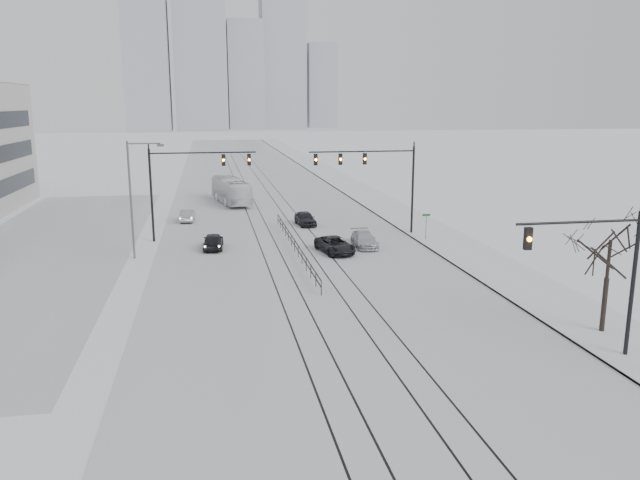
% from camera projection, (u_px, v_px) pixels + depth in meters
% --- Properties ---
extents(ground, '(500.00, 500.00, 0.00)m').
position_uv_depth(ground, '(415.00, 450.00, 21.53)').
color(ground, white).
rests_on(ground, ground).
extents(road, '(22.00, 260.00, 0.02)m').
position_uv_depth(road, '(262.00, 198.00, 79.20)').
color(road, silver).
rests_on(road, ground).
extents(sidewalk_east, '(5.00, 260.00, 0.16)m').
position_uv_depth(sidewalk_east, '(365.00, 194.00, 81.52)').
color(sidewalk_east, silver).
rests_on(sidewalk_east, ground).
extents(curb, '(0.10, 260.00, 0.12)m').
position_uv_depth(curb, '(347.00, 195.00, 81.10)').
color(curb, gray).
rests_on(curb, ground).
extents(parking_strip, '(14.00, 60.00, 0.03)m').
position_uv_depth(parking_strip, '(48.00, 248.00, 51.69)').
color(parking_strip, silver).
rests_on(parking_strip, ground).
extents(tram_rails, '(5.30, 180.00, 0.01)m').
position_uv_depth(tram_rails, '(280.00, 228.00, 59.97)').
color(tram_rails, black).
rests_on(tram_rails, ground).
extents(skyline, '(96.00, 48.00, 72.00)m').
position_uv_depth(skyline, '(230.00, 60.00, 278.83)').
color(skyline, '#999EA8').
rests_on(skyline, ground).
extents(traffic_mast_near, '(6.10, 0.37, 7.00)m').
position_uv_depth(traffic_mast_near, '(603.00, 265.00, 28.18)').
color(traffic_mast_near, black).
rests_on(traffic_mast_near, ground).
extents(traffic_mast_ne, '(9.60, 0.37, 8.00)m').
position_uv_depth(traffic_mast_ne, '(377.00, 172.00, 55.34)').
color(traffic_mast_ne, black).
rests_on(traffic_mast_ne, ground).
extents(traffic_mast_nw, '(9.10, 0.37, 8.00)m').
position_uv_depth(traffic_mast_nw, '(186.00, 177.00, 53.45)').
color(traffic_mast_nw, black).
rests_on(traffic_mast_nw, ground).
extents(street_light_west, '(2.73, 0.25, 9.00)m').
position_uv_depth(street_light_west, '(134.00, 191.00, 47.13)').
color(street_light_west, '#595B60').
rests_on(street_light_west, ground).
extents(bare_tree, '(4.40, 4.40, 6.10)m').
position_uv_depth(bare_tree, '(610.00, 250.00, 31.51)').
color(bare_tree, black).
rests_on(bare_tree, ground).
extents(median_fence, '(0.06, 24.00, 1.00)m').
position_uv_depth(median_fence, '(295.00, 245.00, 50.25)').
color(median_fence, black).
rests_on(median_fence, ground).
extents(street_sign, '(0.70, 0.06, 2.40)m').
position_uv_depth(street_sign, '(426.00, 223.00, 53.99)').
color(street_sign, '#595B60').
rests_on(street_sign, ground).
extents(sedan_sb_inner, '(1.82, 4.04, 1.35)m').
position_uv_depth(sedan_sb_inner, '(213.00, 241.00, 51.12)').
color(sedan_sb_inner, black).
rests_on(sedan_sb_inner, ground).
extents(sedan_sb_outer, '(1.51, 3.77, 1.22)m').
position_uv_depth(sedan_sb_outer, '(188.00, 216.00, 63.14)').
color(sedan_sb_outer, '#96979D').
rests_on(sedan_sb_outer, ground).
extents(sedan_nb_front, '(2.95, 4.92, 1.28)m').
position_uv_depth(sedan_nb_front, '(335.00, 245.00, 49.83)').
color(sedan_nb_front, black).
rests_on(sedan_nb_front, ground).
extents(sedan_nb_right, '(1.87, 4.36, 1.25)m').
position_uv_depth(sedan_nb_right, '(364.00, 240.00, 51.90)').
color(sedan_nb_right, silver).
rests_on(sedan_nb_right, ground).
extents(sedan_nb_far, '(1.93, 4.08, 1.35)m').
position_uv_depth(sedan_nb_far, '(305.00, 219.00, 61.15)').
color(sedan_nb_far, black).
rests_on(sedan_nb_far, ground).
extents(box_truck, '(4.50, 11.04, 3.00)m').
position_uv_depth(box_truck, '(231.00, 191.00, 74.40)').
color(box_truck, silver).
rests_on(box_truck, ground).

